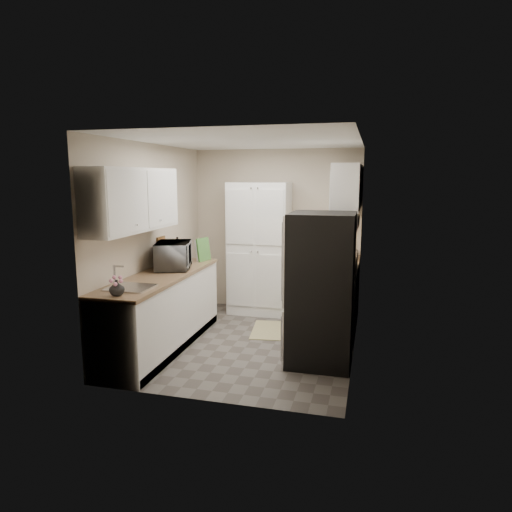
{
  "coord_description": "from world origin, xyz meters",
  "views": [
    {
      "loc": [
        1.47,
        -5.35,
        2.08
      ],
      "look_at": [
        0.05,
        0.15,
        1.09
      ],
      "focal_mm": 32.0,
      "sensor_mm": 36.0,
      "label": 1
    }
  ],
  "objects_px": {
    "electric_range": "(330,303)",
    "refrigerator": "(321,289)",
    "pantry_cabinet": "(259,249)",
    "microwave": "(174,255)",
    "wine_bottle": "(178,250)",
    "toaster_oven": "(340,251)"
  },
  "relations": [
    {
      "from": "electric_range",
      "to": "refrigerator",
      "type": "relative_size",
      "value": 0.66
    },
    {
      "from": "electric_range",
      "to": "refrigerator",
      "type": "distance_m",
      "value": 0.88
    },
    {
      "from": "pantry_cabinet",
      "to": "electric_range",
      "type": "bearing_deg",
      "value": -38.22
    },
    {
      "from": "refrigerator",
      "to": "electric_range",
      "type": "bearing_deg",
      "value": 87.52
    },
    {
      "from": "electric_range",
      "to": "toaster_oven",
      "type": "bearing_deg",
      "value": 85.69
    },
    {
      "from": "pantry_cabinet",
      "to": "microwave",
      "type": "bearing_deg",
      "value": -120.03
    },
    {
      "from": "wine_bottle",
      "to": "toaster_oven",
      "type": "bearing_deg",
      "value": 19.07
    },
    {
      "from": "pantry_cabinet",
      "to": "wine_bottle",
      "type": "height_order",
      "value": "pantry_cabinet"
    },
    {
      "from": "microwave",
      "to": "wine_bottle",
      "type": "relative_size",
      "value": 1.98
    },
    {
      "from": "wine_bottle",
      "to": "toaster_oven",
      "type": "distance_m",
      "value": 2.3
    },
    {
      "from": "toaster_oven",
      "to": "microwave",
      "type": "bearing_deg",
      "value": -161.4
    },
    {
      "from": "microwave",
      "to": "wine_bottle",
      "type": "xyz_separation_m",
      "value": [
        -0.15,
        0.46,
        -0.01
      ]
    },
    {
      "from": "pantry_cabinet",
      "to": "microwave",
      "type": "xyz_separation_m",
      "value": [
        -0.79,
        -1.37,
        0.09
      ]
    },
    {
      "from": "pantry_cabinet",
      "to": "wine_bottle",
      "type": "relative_size",
      "value": 6.41
    },
    {
      "from": "electric_range",
      "to": "toaster_oven",
      "type": "relative_size",
      "value": 2.81
    },
    {
      "from": "refrigerator",
      "to": "toaster_oven",
      "type": "relative_size",
      "value": 4.23
    },
    {
      "from": "electric_range",
      "to": "wine_bottle",
      "type": "height_order",
      "value": "wine_bottle"
    },
    {
      "from": "microwave",
      "to": "toaster_oven",
      "type": "relative_size",
      "value": 1.53
    },
    {
      "from": "refrigerator",
      "to": "microwave",
      "type": "height_order",
      "value": "refrigerator"
    },
    {
      "from": "electric_range",
      "to": "toaster_oven",
      "type": "distance_m",
      "value": 0.95
    },
    {
      "from": "electric_range",
      "to": "refrigerator",
      "type": "bearing_deg",
      "value": -92.48
    },
    {
      "from": "pantry_cabinet",
      "to": "toaster_oven",
      "type": "bearing_deg",
      "value": -7.4
    }
  ]
}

